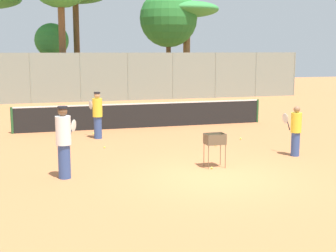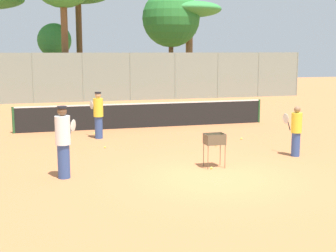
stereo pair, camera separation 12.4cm
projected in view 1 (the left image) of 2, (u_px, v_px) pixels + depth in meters
ground_plane at (216, 177)px, 12.26m from camera, size 80.00×80.00×0.00m
tennis_net at (144, 115)px, 20.06m from camera, size 10.88×0.10×1.07m
back_fence at (105, 77)px, 30.36m from camera, size 27.92×0.08×3.14m
tree_0 at (168, 18)px, 35.31m from camera, size 4.36×4.36×7.87m
tree_1 at (52, 42)px, 33.84m from camera, size 2.44×2.44×5.23m
tree_3 at (187, 12)px, 35.69m from camera, size 4.89×4.89×7.00m
player_white_outfit at (296, 130)px, 14.62m from camera, size 0.33×0.87×1.58m
player_red_cap at (97, 114)px, 17.51m from camera, size 0.46×0.88×1.76m
player_yellow_shirt at (64, 141)px, 12.01m from camera, size 0.62×0.84×1.89m
ball_cart at (215, 142)px, 13.20m from camera, size 0.56×0.41×0.97m
tennis_ball_0 at (241, 139)px, 17.45m from camera, size 0.07×0.07×0.07m
tennis_ball_1 at (212, 168)px, 13.11m from camera, size 0.07×0.07×0.07m
tennis_ball_2 at (104, 147)px, 15.89m from camera, size 0.07×0.07×0.07m
tennis_ball_3 at (216, 145)px, 16.23m from camera, size 0.07×0.07×0.07m
tennis_ball_4 at (93, 134)px, 18.51m from camera, size 0.07×0.07×0.07m
parked_car at (35, 89)px, 32.33m from camera, size 4.20×1.70×1.60m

